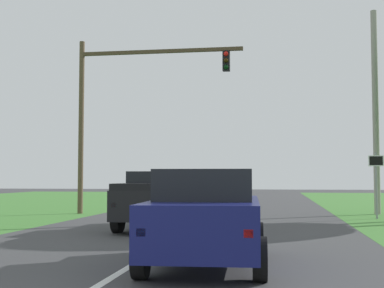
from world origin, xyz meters
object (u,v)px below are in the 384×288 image
at_px(red_suv_near, 207,215).
at_px(traffic_light, 122,99).
at_px(keep_moving_sign, 376,176).
at_px(utility_pole_right, 376,111).
at_px(pickup_truck_lead, 163,199).

height_order(red_suv_near, traffic_light, traffic_light).
xyz_separation_m(keep_moving_sign, utility_pole_right, (0.52, 2.81, 2.97)).
relative_size(red_suv_near, traffic_light, 0.57).
height_order(red_suv_near, keep_moving_sign, keep_moving_sign).
bearing_deg(pickup_truck_lead, traffic_light, 116.96).
xyz_separation_m(pickup_truck_lead, traffic_light, (-3.35, 6.59, 4.32)).
distance_m(traffic_light, utility_pole_right, 11.64).
distance_m(pickup_truck_lead, traffic_light, 8.56).
height_order(pickup_truck_lead, traffic_light, traffic_light).
distance_m(red_suv_near, keep_moving_sign, 13.58).
xyz_separation_m(traffic_light, keep_moving_sign, (10.99, -1.17, -3.57)).
distance_m(red_suv_near, utility_pole_right, 16.78).
xyz_separation_m(traffic_light, utility_pole_right, (11.51, 1.64, -0.61)).
xyz_separation_m(red_suv_near, utility_pole_right, (5.82, 15.29, 3.72)).
bearing_deg(red_suv_near, pickup_truck_lead, 108.32).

